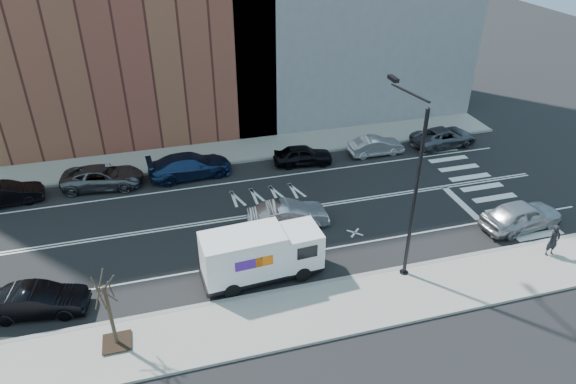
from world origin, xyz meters
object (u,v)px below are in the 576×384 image
fedex_van (261,254)px  far_parked_b (6,194)px  driving_sedan (288,215)px  pedestrian (554,240)px  near_parked_front (522,215)px

fedex_van → far_parked_b: (-13.58, 11.01, -0.75)m
far_parked_b → driving_sedan: (16.10, -7.04, 0.06)m
fedex_van → far_parked_b: fedex_van is taller
far_parked_b → fedex_van: bearing=-135.3°
fedex_van → driving_sedan: 4.76m
far_parked_b → driving_sedan: bearing=-119.9°
fedex_van → pedestrian: bearing=-13.1°
pedestrian → far_parked_b: bearing=152.5°
far_parked_b → near_parked_front: near_parked_front is taller
driving_sedan → near_parked_front: 13.38m
far_parked_b → near_parked_front: 30.88m
far_parked_b → driving_sedan: 17.57m
fedex_van → far_parked_b: 17.50m
far_parked_b → pedestrian: bearing=-121.4°
near_parked_front → pedestrian: (-0.20, -2.78, 0.23)m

